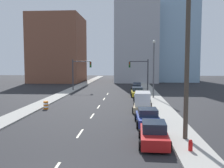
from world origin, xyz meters
The scene contains 23 objects.
sidewalk_left centered at (-7.81, 46.00, 0.07)m, with size 2.36×92.00×0.14m.
sidewalk_right centered at (7.81, 46.00, 0.07)m, with size 2.36×92.00×0.14m.
lane_stripe_at_9m centered at (0.00, 8.88, 0.00)m, with size 0.16×2.40×0.01m, color beige.
lane_stripe_at_15m centered at (0.00, 15.36, 0.00)m, with size 0.16×2.40×0.01m, color beige.
lane_stripe_at_21m centered at (0.00, 20.80, 0.00)m, with size 0.16×2.40×0.01m, color beige.
lane_stripe_at_28m centered at (0.00, 27.68, 0.00)m, with size 0.16×2.40×0.01m, color beige.
lane_stripe_at_34m centered at (0.00, 33.91, 0.00)m, with size 0.16×2.40×0.01m, color beige.
building_brick_left centered at (-16.98, 62.60, 9.51)m, with size 14.00×16.00×19.02m.
building_office_center centered at (5.73, 66.60, 11.08)m, with size 12.00×20.00×22.16m.
building_glass_right centered at (16.92, 70.60, 18.90)m, with size 13.00×20.00×37.81m.
traffic_signal_left centered at (-6.24, 38.62, 3.97)m, with size 3.82×0.35×6.19m.
traffic_signal_right centered at (6.36, 38.62, 3.97)m, with size 3.82×0.35×6.19m.
utility_pole_right_near centered at (7.79, 7.68, 5.61)m, with size 1.60×0.32×10.97m.
traffic_barrel centered at (-6.08, 18.83, 0.47)m, with size 0.56×0.56×0.95m.
street_lamp centered at (7.56, 28.83, 5.14)m, with size 0.44×0.44×8.94m.
fire_hydrant centered at (7.55, 5.17, 0.41)m, with size 0.26×0.26×0.84m.
sedan_red centered at (5.48, 6.68, 0.70)m, with size 2.16×4.30×1.55m.
sedan_blue centered at (5.46, 12.07, 0.67)m, with size 2.26×4.48×1.45m.
box_truck_tan centered at (5.35, 18.39, 1.03)m, with size 2.44×5.37×2.19m.
sedan_gray centered at (5.55, 24.41, 0.70)m, with size 2.29×4.45×1.54m.
sedan_yellow centered at (5.16, 30.95, 0.69)m, with size 2.27×4.37×1.54m.
sedan_brown centered at (5.25, 37.61, 0.66)m, with size 2.11×4.78×1.45m.
sedan_white centered at (5.47, 42.88, 0.63)m, with size 2.14×4.59×1.37m.
Camera 1 is at (3.80, -9.93, 5.47)m, focal length 40.00 mm.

